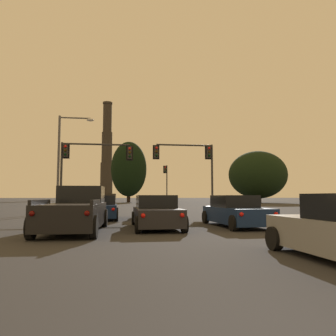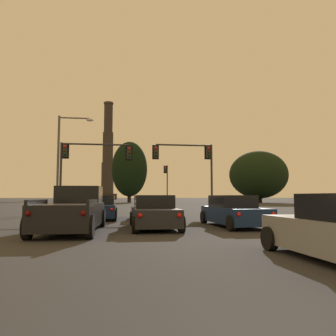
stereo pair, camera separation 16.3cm
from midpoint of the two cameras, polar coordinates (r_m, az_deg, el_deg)
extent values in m
cube|color=navy|center=(15.46, 11.48, -8.01)|extent=(1.97, 4.66, 0.70)
cube|color=black|center=(15.65, 11.13, -5.69)|extent=(1.70, 2.26, 0.55)
cylinder|color=black|center=(16.98, 6.29, -8.50)|extent=(0.24, 0.65, 0.64)
cylinder|color=black|center=(17.56, 11.85, -8.30)|extent=(0.24, 0.65, 0.64)
cylinder|color=black|center=(13.39, 11.02, -9.39)|extent=(0.24, 0.65, 0.64)
cylinder|color=black|center=(14.12, 17.77, -9.01)|extent=(0.24, 0.65, 0.64)
sphere|color=red|center=(13.04, 12.34, -7.91)|extent=(0.17, 0.17, 0.17)
sphere|color=red|center=(13.65, 17.97, -7.64)|extent=(0.17, 0.17, 0.17)
cube|color=navy|center=(20.36, -11.70, -7.25)|extent=(1.83, 4.61, 0.70)
cube|color=black|center=(20.57, -11.63, -5.49)|extent=(1.63, 2.21, 0.55)
cylinder|color=black|center=(22.32, -13.73, -7.53)|extent=(0.22, 0.64, 0.64)
cylinder|color=black|center=(22.24, -9.16, -7.62)|extent=(0.22, 0.64, 0.64)
cylinder|color=black|center=(18.54, -14.76, -8.06)|extent=(0.22, 0.64, 0.64)
cylinder|color=black|center=(18.44, -9.26, -8.18)|extent=(0.22, 0.64, 0.64)
sphere|color=red|center=(18.09, -14.37, -7.01)|extent=(0.17, 0.17, 0.17)
sphere|color=red|center=(18.01, -9.77, -7.10)|extent=(0.17, 0.17, 0.17)
cube|color=#232328|center=(14.37, -2.41, -8.35)|extent=(1.82, 4.61, 0.70)
cube|color=black|center=(14.57, -2.49, -5.84)|extent=(1.63, 2.21, 0.55)
cylinder|color=black|center=(16.21, -6.22, -8.67)|extent=(0.22, 0.64, 0.64)
cylinder|color=black|center=(16.37, 0.03, -8.66)|extent=(0.22, 0.64, 0.64)
cylinder|color=black|center=(12.43, -5.62, -9.81)|extent=(0.22, 0.64, 0.64)
cylinder|color=black|center=(12.63, 2.50, -9.75)|extent=(0.22, 0.64, 0.64)
sphere|color=red|center=(11.99, -4.75, -8.27)|extent=(0.17, 0.17, 0.17)
sphere|color=red|center=(12.16, 2.11, -8.24)|extent=(0.17, 0.17, 0.17)
cylinder|color=black|center=(8.97, 17.55, -11.62)|extent=(0.24, 0.61, 0.60)
cylinder|color=black|center=(9.86, 26.35, -10.71)|extent=(0.24, 0.61, 0.60)
cube|color=#4C4F54|center=(20.10, -2.95, -7.38)|extent=(1.89, 4.64, 0.70)
cube|color=black|center=(20.31, -2.99, -5.59)|extent=(1.66, 2.23, 0.55)
cylinder|color=black|center=(21.96, -5.63, -7.69)|extent=(0.23, 0.64, 0.64)
cylinder|color=black|center=(22.08, -1.02, -7.70)|extent=(0.23, 0.64, 0.64)
cylinder|color=black|center=(18.17, -5.30, -8.27)|extent=(0.23, 0.64, 0.64)
cylinder|color=black|center=(18.31, 0.27, -8.27)|extent=(0.23, 0.64, 0.64)
sphere|color=red|center=(17.74, -4.72, -7.19)|extent=(0.17, 0.17, 0.17)
sphere|color=red|center=(17.86, -0.07, -7.19)|extent=(0.17, 0.17, 0.17)
cube|color=black|center=(13.34, -16.29, -7.84)|extent=(2.18, 5.46, 0.88)
cube|color=black|center=(15.05, -15.07, -4.47)|extent=(1.90, 1.86, 0.72)
cube|color=black|center=(12.17, -21.73, -5.53)|extent=(0.18, 2.43, 0.16)
cube|color=black|center=(11.82, -12.86, -5.78)|extent=(0.18, 2.43, 0.16)
cylinder|color=black|center=(15.69, -18.49, -8.27)|extent=(0.25, 0.81, 0.80)
cylinder|color=black|center=(15.41, -11.27, -8.50)|extent=(0.25, 0.81, 0.80)
cylinder|color=black|center=(11.44, -23.15, -9.46)|extent=(0.25, 0.81, 0.80)
cylinder|color=black|center=(11.04, -13.21, -9.90)|extent=(0.25, 0.81, 0.80)
sphere|color=#500705|center=(10.86, -23.04, -7.32)|extent=(0.17, 0.17, 0.17)
sphere|color=#500705|center=(10.52, -14.37, -7.65)|extent=(0.17, 0.17, 0.17)
cylinder|color=#2D2D30|center=(53.40, -0.29, -2.98)|extent=(0.18, 0.18, 6.46)
cylinder|color=black|center=(53.39, -0.29, -6.39)|extent=(0.40, 0.40, 0.10)
cube|color=#282828|center=(53.52, -0.59, -0.24)|extent=(0.34, 0.34, 1.04)
cube|color=black|center=(53.69, -0.62, -0.25)|extent=(0.58, 0.03, 1.25)
sphere|color=red|center=(53.36, -0.56, 0.12)|extent=(0.22, 0.22, 0.22)
sphere|color=#352604|center=(53.33, -0.57, -0.22)|extent=(0.22, 0.22, 0.22)
sphere|color=black|center=(53.30, -0.57, -0.57)|extent=(0.22, 0.22, 0.22)
cylinder|color=#2D2D30|center=(28.86, 7.54, -1.77)|extent=(0.18, 0.18, 5.92)
cylinder|color=black|center=(28.85, 7.60, -7.55)|extent=(0.40, 0.40, 0.10)
cube|color=#282828|center=(29.00, 6.93, 2.76)|extent=(0.34, 0.34, 1.04)
cube|color=black|center=(29.17, 6.84, 2.71)|extent=(0.58, 0.03, 1.25)
sphere|color=red|center=(28.86, 7.02, 3.44)|extent=(0.22, 0.22, 0.22)
sphere|color=#352604|center=(28.82, 7.03, 2.81)|extent=(0.22, 0.22, 0.22)
sphere|color=black|center=(28.77, 7.04, 2.17)|extent=(0.22, 0.22, 0.22)
cylinder|color=#2D2D30|center=(28.59, 2.71, 3.99)|extent=(4.92, 0.14, 0.14)
sphere|color=#2D2D30|center=(29.16, 7.47, 3.85)|extent=(0.18, 0.18, 0.18)
cube|color=#282828|center=(28.13, -2.22, 2.82)|extent=(0.34, 0.34, 1.04)
cube|color=black|center=(28.31, -2.25, 2.77)|extent=(0.58, 0.03, 1.25)
sphere|color=red|center=(27.99, -2.17, 3.52)|extent=(0.22, 0.22, 0.22)
sphere|color=#352604|center=(27.95, -2.17, 2.87)|extent=(0.22, 0.22, 0.22)
sphere|color=black|center=(27.90, -2.18, 2.22)|extent=(0.22, 0.22, 0.22)
cylinder|color=#2D2D30|center=(27.47, -18.28, -1.62)|extent=(0.18, 0.18, 5.71)
cylinder|color=black|center=(27.46, -18.44, -7.48)|extent=(0.40, 0.40, 0.10)
cube|color=#282828|center=(27.62, -17.56, 2.90)|extent=(0.34, 0.34, 1.04)
cube|color=black|center=(27.80, -17.50, 2.85)|extent=(0.58, 0.03, 1.25)
sphere|color=red|center=(27.48, -17.61, 3.62)|extent=(0.22, 0.22, 0.22)
sphere|color=#352604|center=(27.44, -17.63, 2.95)|extent=(0.22, 0.22, 0.22)
sphere|color=black|center=(27.39, -17.64, 2.28)|extent=(0.22, 0.22, 0.22)
cylinder|color=#2D2D30|center=(27.42, -12.53, 4.05)|extent=(5.41, 0.14, 0.14)
sphere|color=#2D2D30|center=(27.75, -18.12, 4.07)|extent=(0.18, 0.18, 0.18)
cube|color=#282828|center=(27.26, -6.87, 2.66)|extent=(0.34, 0.34, 1.04)
cube|color=black|center=(27.44, -6.88, 2.61)|extent=(0.58, 0.03, 1.25)
sphere|color=red|center=(27.11, -6.85, 3.38)|extent=(0.22, 0.22, 0.22)
sphere|color=#352604|center=(27.07, -6.86, 2.71)|extent=(0.22, 0.22, 0.22)
sphere|color=black|center=(27.03, -6.87, 2.03)|extent=(0.22, 0.22, 0.22)
cylinder|color=#56565B|center=(29.04, -18.70, 0.71)|extent=(0.20, 0.20, 8.23)
cylinder|color=#56565B|center=(29.48, -16.02, 8.38)|extent=(2.55, 0.12, 0.12)
sphere|color=#56565B|center=(29.68, -18.49, 8.35)|extent=(0.20, 0.20, 0.20)
ellipsoid|color=silver|center=(29.31, -13.54, 8.16)|extent=(0.64, 0.36, 0.26)
cylinder|color=#2B2722|center=(139.53, -10.76, -4.93)|extent=(8.13, 8.13, 2.50)
cylinder|color=#332D28|center=(139.74, -10.71, -1.75)|extent=(5.08, 5.08, 13.00)
cylinder|color=#332D28|center=(141.04, -10.62, 3.53)|extent=(4.37, 4.37, 13.00)
cylinder|color=#332D28|center=(143.52, -10.54, 8.67)|extent=(3.66, 3.66, 13.00)
cylinder|color=#38322C|center=(145.09, -10.50, 11.03)|extent=(4.10, 4.10, 0.70)
cylinder|color=black|center=(76.00, -6.95, -4.86)|extent=(0.82, 0.82, 2.93)
ellipsoid|color=black|center=(76.26, -6.90, -0.17)|extent=(8.19, 7.37, 12.72)
cylinder|color=black|center=(73.00, 15.40, -5.01)|extent=(1.26, 1.26, 2.19)
ellipsoid|color=black|center=(73.14, 15.31, -1.14)|extent=(12.58, 11.32, 10.23)
camera|label=1|loc=(0.08, -90.12, 0.01)|focal=35.00mm
camera|label=2|loc=(0.08, 89.88, -0.01)|focal=35.00mm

